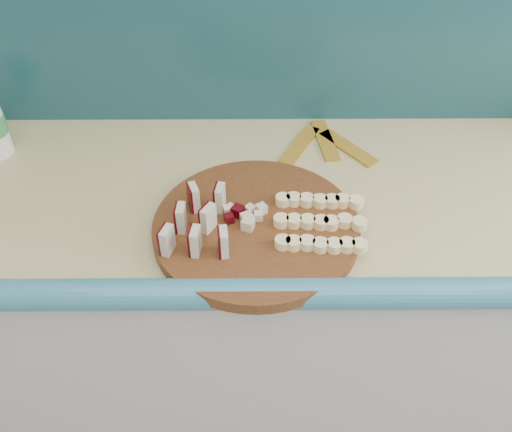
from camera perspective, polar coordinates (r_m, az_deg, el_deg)
name	(u,v)px	position (r m, az deg, el deg)	size (l,w,h in m)	color
kitchen_counter	(356,315)	(1.61, 10.02, -9.69)	(2.20, 0.63, 0.91)	beige
backsplash	(376,23)	(1.40, 11.93, 18.36)	(2.20, 0.02, 0.50)	teal
cutting_board	(256,228)	(1.15, 0.00, -1.21)	(0.42, 0.42, 0.03)	#4B2310
apple_wedges	(198,222)	(1.11, -5.82, -0.56)	(0.13, 0.16, 0.06)	beige
apple_chunks	(243,220)	(1.13, -1.28, -0.35)	(0.07, 0.07, 0.02)	beige
banana_slices	(320,222)	(1.13, 6.40, -0.57)	(0.19, 0.16, 0.02)	#FCDF9A
banana_peel	(324,144)	(1.40, 6.84, 7.13)	(0.24, 0.19, 0.01)	gold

